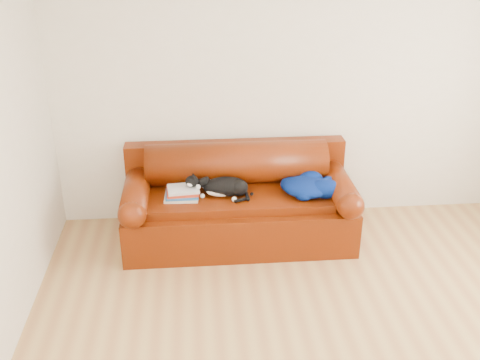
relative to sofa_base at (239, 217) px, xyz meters
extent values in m
plane|color=#9C6B3E|center=(0.53, -1.49, -0.24)|extent=(4.50, 4.50, 0.00)
cube|color=beige|center=(0.53, 0.51, 1.06)|extent=(4.50, 0.02, 2.60)
cube|color=#431202|center=(0.00, 0.01, -0.03)|extent=(2.10, 0.90, 0.42)
cube|color=#431202|center=(0.00, -0.04, 0.21)|extent=(1.66, 0.62, 0.10)
cylinder|color=black|center=(-0.93, -0.32, -0.21)|extent=(0.06, 0.06, 0.05)
cylinder|color=black|center=(0.93, -0.32, -0.21)|extent=(0.06, 0.06, 0.05)
cylinder|color=black|center=(-0.93, 0.34, -0.21)|extent=(0.06, 0.06, 0.05)
cylinder|color=black|center=(0.93, 0.34, -0.21)|extent=(0.06, 0.06, 0.05)
cube|color=#431202|center=(0.00, 0.37, 0.19)|extent=(2.10, 0.18, 0.85)
cylinder|color=#431202|center=(0.00, 0.26, 0.44)|extent=(1.70, 0.40, 0.40)
cylinder|color=#431202|center=(-0.93, 0.01, 0.30)|extent=(0.24, 0.88, 0.24)
sphere|color=#431202|center=(-0.93, -0.43, 0.30)|extent=(0.24, 0.24, 0.24)
cylinder|color=#431202|center=(0.93, 0.01, 0.30)|extent=(0.24, 0.88, 0.24)
sphere|color=#431202|center=(0.93, -0.43, 0.30)|extent=(0.24, 0.24, 0.24)
cube|color=beige|center=(-0.51, -0.08, 0.28)|extent=(0.31, 0.25, 0.02)
cube|color=white|center=(-0.51, -0.08, 0.28)|extent=(0.30, 0.23, 0.02)
cube|color=#1C5599|center=(-0.51, -0.08, 0.30)|extent=(0.29, 0.22, 0.02)
cube|color=white|center=(-0.51, -0.08, 0.30)|extent=(0.28, 0.21, 0.02)
cube|color=#B82D15|center=(-0.51, -0.08, 0.33)|extent=(0.29, 0.23, 0.02)
cube|color=white|center=(-0.51, -0.08, 0.33)|extent=(0.28, 0.22, 0.02)
cube|color=#B7B8BD|center=(-0.51, -0.08, 0.35)|extent=(0.30, 0.24, 0.02)
cube|color=white|center=(-0.51, -0.08, 0.35)|extent=(0.28, 0.23, 0.02)
ellipsoid|color=black|center=(-0.12, -0.05, 0.35)|extent=(0.46, 0.36, 0.17)
ellipsoid|color=white|center=(-0.16, -0.09, 0.32)|extent=(0.31, 0.23, 0.11)
ellipsoid|color=white|center=(-0.28, -0.01, 0.35)|extent=(0.15, 0.14, 0.10)
ellipsoid|color=black|center=(-0.01, -0.09, 0.33)|extent=(0.22, 0.22, 0.14)
ellipsoid|color=black|center=(-0.37, 0.05, 0.40)|extent=(0.15, 0.15, 0.10)
ellipsoid|color=white|center=(-0.38, 0.02, 0.39)|extent=(0.07, 0.07, 0.04)
sphere|color=#BF7272|center=(-0.40, 0.01, 0.39)|extent=(0.01, 0.01, 0.01)
cone|color=black|center=(-0.37, 0.02, 0.45)|extent=(0.06, 0.05, 0.05)
cone|color=black|center=(-0.34, 0.07, 0.45)|extent=(0.06, 0.05, 0.05)
cylinder|color=black|center=(0.06, -0.15, 0.29)|extent=(0.04, 0.14, 0.04)
sphere|color=white|center=(-0.32, -0.02, 0.28)|extent=(0.04, 0.04, 0.04)
sphere|color=white|center=(-0.06, -0.18, 0.28)|extent=(0.04, 0.04, 0.04)
ellipsoid|color=#020B4E|center=(0.62, -0.09, 0.34)|extent=(0.47, 0.43, 0.15)
ellipsoid|color=#020B4E|center=(0.77, -0.15, 0.35)|extent=(0.29, 0.25, 0.17)
ellipsoid|color=#020B4E|center=(0.52, 0.00, 0.32)|extent=(0.29, 0.33, 0.11)
ellipsoid|color=#020B4E|center=(0.68, 0.04, 0.35)|extent=(0.24, 0.20, 0.17)
ellipsoid|color=#020B4E|center=(0.57, -0.19, 0.32)|extent=(0.19, 0.20, 0.11)
ellipsoid|color=silver|center=(0.69, -0.17, 0.36)|extent=(0.20, 0.08, 0.05)
camera|label=1|loc=(-0.38, -4.60, 2.56)|focal=42.00mm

